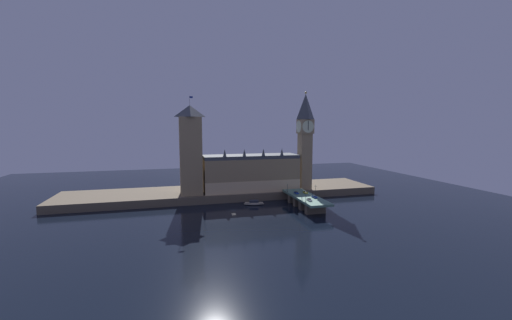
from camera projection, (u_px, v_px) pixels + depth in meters
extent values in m
plane|color=black|center=(234.00, 210.00, 188.07)|extent=(400.00, 400.00, 0.00)
cube|color=brown|center=(224.00, 193.00, 225.26)|extent=(220.00, 42.00, 5.16)
cube|color=#9E845B|center=(251.00, 174.00, 221.05)|extent=(66.16, 21.65, 22.56)
cube|color=beige|center=(255.00, 187.00, 211.31)|extent=(66.16, 0.20, 8.12)
cube|color=#42474C|center=(251.00, 157.00, 219.69)|extent=(66.16, 19.92, 2.40)
cone|color=#42474C|center=(225.00, 153.00, 205.39)|extent=(2.40, 2.40, 4.96)
cone|color=#42474C|center=(244.00, 153.00, 208.76)|extent=(2.40, 2.40, 4.96)
cone|color=#42474C|center=(263.00, 152.00, 212.14)|extent=(2.40, 2.40, 4.96)
cone|color=#42474C|center=(282.00, 152.00, 215.51)|extent=(2.40, 2.40, 4.96)
cube|color=#9E845B|center=(305.00, 161.00, 224.39)|extent=(8.17, 8.17, 39.74)
cube|color=#9E845B|center=(305.00, 127.00, 221.69)|extent=(9.64, 9.64, 10.00)
cylinder|color=beige|center=(308.00, 127.00, 216.94)|extent=(8.56, 0.25, 8.56)
cylinder|color=beige|center=(302.00, 127.00, 226.44)|extent=(8.56, 0.25, 8.56)
cylinder|color=beige|center=(312.00, 127.00, 222.95)|extent=(0.25, 8.56, 8.56)
cylinder|color=beige|center=(299.00, 127.00, 220.43)|extent=(0.25, 8.56, 8.56)
cube|color=black|center=(308.00, 126.00, 216.69)|extent=(0.36, 0.10, 6.42)
pyramid|color=#42474C|center=(306.00, 107.00, 220.18)|extent=(9.64, 9.64, 17.77)
sphere|color=gold|center=(306.00, 93.00, 219.13)|extent=(1.60, 1.60, 1.60)
cube|color=#9E845B|center=(191.00, 156.00, 206.29)|extent=(14.12, 14.12, 51.02)
pyramid|color=#42474C|center=(190.00, 111.00, 203.11)|extent=(14.40, 14.40, 7.55)
cylinder|color=#99999E|center=(189.00, 100.00, 202.38)|extent=(0.24, 0.24, 6.00)
cube|color=navy|center=(191.00, 97.00, 202.43)|extent=(2.00, 0.08, 1.20)
cube|color=slate|center=(306.00, 197.00, 193.87)|extent=(13.99, 46.00, 1.40)
cube|color=brown|center=(315.00, 208.00, 181.00)|extent=(11.89, 3.20, 5.74)
cube|color=brown|center=(309.00, 205.00, 189.84)|extent=(11.89, 3.20, 5.74)
cube|color=brown|center=(303.00, 201.00, 198.68)|extent=(11.89, 3.20, 5.74)
cube|color=brown|center=(297.00, 198.00, 207.52)|extent=(11.89, 3.20, 5.74)
cube|color=navy|center=(296.00, 193.00, 200.42)|extent=(1.76, 4.41, 0.80)
cube|color=black|center=(296.00, 192.00, 200.35)|extent=(1.44, 1.98, 0.45)
cylinder|color=black|center=(294.00, 193.00, 201.54)|extent=(0.22, 0.64, 0.64)
cylinder|color=black|center=(297.00, 193.00, 201.97)|extent=(0.22, 0.64, 0.64)
cylinder|color=black|center=(296.00, 194.00, 198.92)|extent=(0.22, 0.64, 0.64)
cylinder|color=black|center=(298.00, 194.00, 199.34)|extent=(0.22, 0.64, 0.64)
cube|color=silver|center=(309.00, 200.00, 181.39)|extent=(1.86, 4.23, 0.77)
cube|color=black|center=(309.00, 199.00, 181.33)|extent=(1.53, 1.90, 0.45)
cylinder|color=black|center=(307.00, 200.00, 182.45)|extent=(0.22, 0.64, 0.64)
cylinder|color=black|center=(310.00, 200.00, 182.90)|extent=(0.22, 0.64, 0.64)
cylinder|color=black|center=(309.00, 201.00, 179.93)|extent=(0.22, 0.64, 0.64)
cylinder|color=black|center=(312.00, 201.00, 180.38)|extent=(0.22, 0.64, 0.64)
cube|color=navy|center=(314.00, 197.00, 188.87)|extent=(1.97, 4.14, 0.81)
cube|color=black|center=(314.00, 196.00, 188.80)|extent=(1.61, 1.86, 0.45)
cylinder|color=black|center=(317.00, 198.00, 187.91)|extent=(0.22, 0.64, 0.64)
cylinder|color=black|center=(314.00, 198.00, 187.43)|extent=(0.22, 0.64, 0.64)
cylinder|color=black|center=(315.00, 197.00, 190.37)|extent=(0.22, 0.64, 0.64)
cylinder|color=black|center=(312.00, 197.00, 189.90)|extent=(0.22, 0.64, 0.64)
cube|color=yellow|center=(305.00, 192.00, 201.81)|extent=(1.82, 3.83, 0.79)
cube|color=black|center=(305.00, 191.00, 201.74)|extent=(1.49, 1.72, 0.45)
cylinder|color=black|center=(307.00, 193.00, 200.92)|extent=(0.22, 0.64, 0.64)
cylinder|color=black|center=(305.00, 193.00, 200.48)|extent=(0.22, 0.64, 0.64)
cylinder|color=black|center=(306.00, 192.00, 203.20)|extent=(0.22, 0.64, 0.64)
cylinder|color=black|center=(303.00, 192.00, 202.76)|extent=(0.22, 0.64, 0.64)
cylinder|color=black|center=(302.00, 199.00, 184.06)|extent=(0.28, 0.28, 0.88)
cylinder|color=navy|center=(302.00, 198.00, 183.97)|extent=(0.38, 0.38, 0.73)
sphere|color=tan|center=(302.00, 197.00, 183.92)|extent=(0.24, 0.24, 0.24)
cylinder|color=black|center=(313.00, 194.00, 198.36)|extent=(0.28, 0.28, 0.78)
cylinder|color=black|center=(313.00, 193.00, 198.28)|extent=(0.38, 0.38, 0.65)
sphere|color=tan|center=(313.00, 192.00, 198.23)|extent=(0.21, 0.21, 0.21)
cylinder|color=#2D3333|center=(306.00, 202.00, 177.95)|extent=(0.56, 0.56, 0.50)
cylinder|color=#2D3333|center=(306.00, 197.00, 177.65)|extent=(0.18, 0.18, 5.00)
sphere|color=#F9E5A3|center=(306.00, 192.00, 177.32)|extent=(0.60, 0.60, 0.60)
sphere|color=#F9E5A3|center=(305.00, 193.00, 177.25)|extent=(0.44, 0.44, 0.44)
sphere|color=#F9E5A3|center=(306.00, 192.00, 177.48)|extent=(0.44, 0.44, 0.44)
cylinder|color=#2D3333|center=(315.00, 195.00, 195.44)|extent=(0.56, 0.56, 0.50)
cylinder|color=#2D3333|center=(316.00, 191.00, 195.14)|extent=(0.18, 0.18, 5.05)
sphere|color=#F9E5A3|center=(316.00, 186.00, 194.80)|extent=(0.60, 0.60, 0.60)
sphere|color=#F9E5A3|center=(315.00, 186.00, 194.73)|extent=(0.44, 0.44, 0.44)
sphere|color=#F9E5A3|center=(316.00, 186.00, 194.96)|extent=(0.44, 0.44, 0.44)
cylinder|color=#2D3333|center=(287.00, 191.00, 206.24)|extent=(0.56, 0.56, 0.50)
cylinder|color=#2D3333|center=(287.00, 188.00, 205.96)|extent=(0.18, 0.18, 4.62)
sphere|color=#F9E5A3|center=(287.00, 183.00, 205.65)|extent=(0.60, 0.60, 0.60)
sphere|color=#F9E5A3|center=(287.00, 184.00, 205.58)|extent=(0.44, 0.44, 0.44)
sphere|color=#F9E5A3|center=(288.00, 184.00, 205.80)|extent=(0.44, 0.44, 0.44)
ellipsoid|color=#B2A893|center=(254.00, 204.00, 200.40)|extent=(13.67, 6.52, 1.57)
cube|color=tan|center=(254.00, 203.00, 200.32)|extent=(11.97, 5.44, 0.24)
cube|color=#2D333D|center=(254.00, 201.00, 200.22)|extent=(6.29, 3.55, 1.57)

